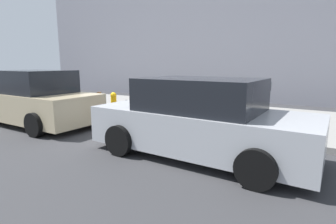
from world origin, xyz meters
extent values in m
plane|color=#333335|center=(0.00, 0.00, 0.00)|extent=(40.00, 40.00, 0.00)
cube|color=gray|center=(0.00, -2.50, 0.07)|extent=(18.00, 5.00, 0.14)
cube|color=gray|center=(0.00, -8.55, 4.72)|extent=(24.00, 3.00, 9.43)
cube|color=maroon|center=(-3.51, -0.53, 0.42)|extent=(0.37, 0.23, 0.57)
cube|color=black|center=(-3.51, -0.53, 0.42)|extent=(0.36, 0.07, 0.58)
cylinder|color=gray|center=(-3.66, -0.51, 0.86)|extent=(0.02, 0.02, 0.30)
cylinder|color=gray|center=(-3.37, -0.54, 0.86)|extent=(0.02, 0.02, 0.30)
cylinder|color=black|center=(-3.51, -0.53, 1.01)|extent=(0.30, 0.05, 0.02)
cylinder|color=black|center=(-3.67, -0.51, 0.16)|extent=(0.05, 0.02, 0.04)
cylinder|color=black|center=(-3.36, -0.54, 0.16)|extent=(0.05, 0.02, 0.04)
cube|color=#59601E|center=(-3.08, -0.59, 0.40)|extent=(0.38, 0.29, 0.53)
cube|color=black|center=(-3.08, -0.59, 0.40)|extent=(0.37, 0.08, 0.54)
cylinder|color=gray|center=(-3.23, -0.58, 0.79)|extent=(0.02, 0.02, 0.24)
cylinder|color=gray|center=(-2.93, -0.60, 0.79)|extent=(0.02, 0.02, 0.24)
cylinder|color=black|center=(-3.08, -0.59, 0.91)|extent=(0.30, 0.05, 0.02)
cylinder|color=black|center=(-3.23, -0.57, 0.16)|extent=(0.05, 0.02, 0.04)
cylinder|color=black|center=(-2.93, -0.60, 0.16)|extent=(0.05, 0.02, 0.04)
cube|color=navy|center=(-2.62, -0.58, 0.45)|extent=(0.42, 0.19, 0.62)
cube|color=black|center=(-2.62, -0.58, 0.45)|extent=(0.42, 0.04, 0.64)
cylinder|color=gray|center=(-2.79, -0.58, 0.87)|extent=(0.02, 0.02, 0.22)
cylinder|color=gray|center=(-2.44, -0.59, 0.87)|extent=(0.02, 0.02, 0.22)
cylinder|color=black|center=(-2.62, -0.58, 0.98)|extent=(0.36, 0.03, 0.02)
cylinder|color=black|center=(-2.80, -0.58, 0.16)|extent=(0.04, 0.02, 0.04)
cylinder|color=black|center=(-2.43, -0.59, 0.16)|extent=(0.04, 0.02, 0.04)
cube|color=black|center=(-2.16, -0.55, 0.51)|extent=(0.37, 0.29, 0.75)
cube|color=black|center=(-2.16, -0.55, 0.51)|extent=(0.36, 0.08, 0.76)
cylinder|color=gray|center=(-2.30, -0.53, 1.01)|extent=(0.02, 0.02, 0.25)
cylinder|color=gray|center=(-2.01, -0.56, 1.01)|extent=(0.02, 0.02, 0.25)
cylinder|color=black|center=(-2.16, -0.55, 1.14)|extent=(0.29, 0.05, 0.02)
cylinder|color=black|center=(-2.31, -0.53, 0.16)|extent=(0.05, 0.02, 0.04)
cylinder|color=black|center=(-2.01, -0.56, 0.16)|extent=(0.05, 0.02, 0.04)
cube|color=red|center=(-1.68, -0.50, 0.45)|extent=(0.46, 0.20, 0.61)
cube|color=black|center=(-1.68, -0.50, 0.45)|extent=(0.46, 0.04, 0.63)
cylinder|color=gray|center=(-1.87, -0.51, 0.90)|extent=(0.02, 0.02, 0.29)
cylinder|color=gray|center=(-1.48, -0.50, 0.90)|extent=(0.02, 0.02, 0.29)
cylinder|color=black|center=(-1.68, -0.50, 1.04)|extent=(0.39, 0.03, 0.02)
cylinder|color=black|center=(-1.88, -0.51, 0.16)|extent=(0.04, 0.02, 0.04)
cylinder|color=black|center=(-1.47, -0.50, 0.16)|extent=(0.04, 0.02, 0.04)
cube|color=#0F606B|center=(-1.13, -0.56, 0.53)|extent=(0.49, 0.22, 0.77)
cube|color=black|center=(-1.13, -0.56, 0.53)|extent=(0.49, 0.06, 0.79)
cylinder|color=gray|center=(-1.34, -0.57, 1.01)|extent=(0.02, 0.02, 0.19)
cylinder|color=gray|center=(-0.92, -0.55, 1.01)|extent=(0.02, 0.02, 0.19)
cylinder|color=black|center=(-1.13, -0.56, 1.10)|extent=(0.42, 0.04, 0.02)
cylinder|color=black|center=(-1.35, -0.57, 0.16)|extent=(0.04, 0.02, 0.04)
cylinder|color=black|center=(-0.92, -0.55, 0.16)|extent=(0.04, 0.02, 0.04)
cube|color=#9EA0A8|center=(-0.62, -0.59, 0.48)|extent=(0.39, 0.24, 0.68)
cube|color=black|center=(-0.62, -0.59, 0.48)|extent=(0.39, 0.05, 0.69)
cylinder|color=gray|center=(-0.78, -0.59, 0.91)|extent=(0.02, 0.02, 0.19)
cylinder|color=gray|center=(-0.46, -0.59, 0.91)|extent=(0.02, 0.02, 0.19)
cylinder|color=black|center=(-0.62, -0.59, 1.01)|extent=(0.33, 0.03, 0.02)
cylinder|color=black|center=(-0.79, -0.59, 0.16)|extent=(0.04, 0.02, 0.04)
cylinder|color=black|center=(-0.45, -0.59, 0.16)|extent=(0.04, 0.02, 0.04)
cube|color=maroon|center=(-0.16, -0.45, 0.39)|extent=(0.40, 0.26, 0.50)
cube|color=black|center=(-0.16, -0.45, 0.39)|extent=(0.40, 0.06, 0.51)
cylinder|color=gray|center=(-0.32, -0.44, 0.66)|extent=(0.02, 0.02, 0.04)
cylinder|color=gray|center=(0.01, -0.45, 0.66)|extent=(0.02, 0.02, 0.04)
cylinder|color=black|center=(-0.16, -0.45, 0.68)|extent=(0.33, 0.03, 0.02)
cylinder|color=black|center=(-0.33, -0.44, 0.16)|extent=(0.04, 0.02, 0.04)
cylinder|color=black|center=(0.02, -0.45, 0.16)|extent=(0.04, 0.02, 0.04)
cylinder|color=#D89E0C|center=(0.62, -0.53, 0.45)|extent=(0.20, 0.20, 0.61)
sphere|color=#D89E0C|center=(0.62, -0.53, 0.80)|extent=(0.21, 0.21, 0.21)
cylinder|color=#D89E0C|center=(0.77, -0.53, 0.48)|extent=(0.09, 0.10, 0.09)
cylinder|color=#D89E0C|center=(0.47, -0.53, 0.48)|extent=(0.09, 0.10, 0.09)
cylinder|color=brown|center=(1.15, -0.38, 0.52)|extent=(0.15, 0.15, 0.75)
cylinder|color=slate|center=(-4.42, -0.78, 0.67)|extent=(0.05, 0.05, 1.05)
cube|color=#1E2328|center=(-4.42, -0.78, 1.30)|extent=(0.12, 0.09, 0.22)
cube|color=#B2B5BA|center=(-3.54, 1.46, 0.56)|extent=(4.50, 1.92, 0.78)
cube|color=black|center=(-3.54, 1.46, 1.27)|extent=(2.37, 1.70, 0.64)
cylinder|color=black|center=(-2.13, 2.30, 0.32)|extent=(0.65, 0.24, 0.64)
cylinder|color=black|center=(-2.19, 0.51, 0.32)|extent=(0.65, 0.24, 0.64)
cylinder|color=black|center=(-4.88, 2.40, 0.32)|extent=(0.65, 0.24, 0.64)
cylinder|color=black|center=(-4.94, 0.61, 0.32)|extent=(0.65, 0.24, 0.64)
cube|color=tan|center=(2.00, 1.46, 0.59)|extent=(4.24, 1.80, 0.83)
cube|color=black|center=(2.00, 1.46, 1.34)|extent=(2.21, 1.64, 0.68)
cylinder|color=black|center=(3.30, 0.55, 0.32)|extent=(0.64, 0.23, 0.64)
cylinder|color=black|center=(0.69, 2.36, 0.32)|extent=(0.64, 0.23, 0.64)
cylinder|color=black|center=(0.68, 0.57, 0.32)|extent=(0.64, 0.23, 0.64)
camera|label=1|loc=(-5.67, 6.26, 1.86)|focal=28.13mm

